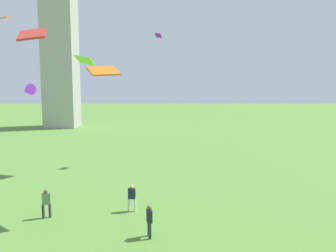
% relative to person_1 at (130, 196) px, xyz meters
% --- Properties ---
extents(person_1, '(0.49, 0.27, 1.58)m').
position_rel_person_1_xyz_m(person_1, '(0.00, 0.00, 0.00)').
color(person_1, silver).
rests_on(person_1, ground_plane).
extents(person_3, '(0.32, 0.49, 1.61)m').
position_rel_person_1_xyz_m(person_3, '(1.20, -3.50, 0.02)').
color(person_3, '#2D3338').
rests_on(person_3, ground_plane).
extents(person_4, '(0.48, 0.40, 1.62)m').
position_rel_person_1_xyz_m(person_4, '(-4.61, -1.02, 0.02)').
color(person_4, '#2D3338').
rests_on(person_4, ground_plane).
extents(kite_flying_1, '(1.45, 1.68, 0.78)m').
position_rel_person_1_xyz_m(kite_flying_1, '(-3.53, -4.82, 8.53)').
color(kite_flying_1, '#B42E23').
extents(kite_flying_2, '(1.47, 1.45, 0.98)m').
position_rel_person_1_xyz_m(kite_flying_2, '(-8.44, 6.85, 5.94)').
color(kite_flying_2, purple).
extents(kite_flying_3, '(1.89, 1.69, 0.60)m').
position_rel_person_1_xyz_m(kite_flying_3, '(-1.33, -0.79, 7.15)').
color(kite_flying_3, orange).
extents(kite_flying_5, '(0.67, 0.87, 0.37)m').
position_rel_person_1_xyz_m(kite_flying_5, '(1.22, 13.16, 10.75)').
color(kite_flying_5, '#AF11D1').
extents(kite_flying_6, '(1.70, 1.50, 0.88)m').
position_rel_person_1_xyz_m(kite_flying_6, '(-4.77, 9.81, 8.33)').
color(kite_flying_6, '#8BEB38').
extents(kite_flying_8, '(1.48, 1.20, 0.44)m').
position_rel_person_1_xyz_m(kite_flying_8, '(-12.27, 11.92, 12.09)').
color(kite_flying_8, '#CF5614').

